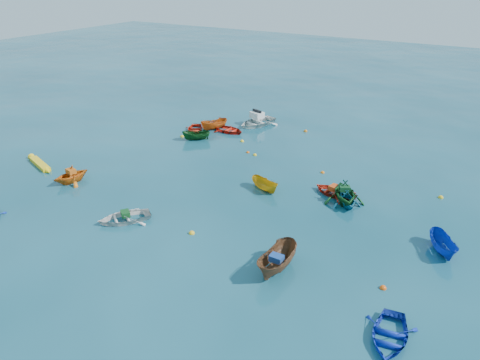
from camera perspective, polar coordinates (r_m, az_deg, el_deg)
The scene contains 30 objects.
ground at distance 30.53m, azimuth -4.88°, elevation -4.08°, with size 160.00×160.00×0.00m, color #0A3849.
dinghy_white_near at distance 30.47m, azimuth -13.89°, elevation -4.85°, with size 2.33×3.26×0.68m, color silver.
sampan_brown_mid at distance 25.27m, azimuth 4.56°, elevation -10.91°, with size 1.34×3.55×1.37m, color brown.
dinghy_blue_se at distance 22.30m, azimuth 17.66°, elevation -18.01°, with size 2.29×3.20×0.66m, color #0D28AB.
dinghy_orange_w at distance 36.84m, azimuth -19.79°, elevation -0.24°, with size 2.29×2.66×1.40m, color orange.
sampan_yellow_mid at distance 33.49m, azimuth 3.04°, elevation -1.24°, with size 0.96×2.56×0.99m, color #C49111.
dinghy_cyan_se at distance 32.13m, azimuth 12.81°, elevation -3.09°, with size 1.99×2.31×1.22m, color #18739A.
dinghy_red_nw at distance 45.17m, azimuth -1.32°, elevation 5.88°, with size 2.19×3.06×0.64m, color red.
sampan_orange_n at distance 45.99m, azimuth -3.16°, elevation 6.20°, with size 1.09×2.89×1.12m, color #C65612.
dinghy_green_n at distance 32.55m, azimuth 12.51°, elevation -2.67°, with size 2.74×3.18×1.68m, color #104619.
dinghy_red_ne at distance 33.50m, azimuth 11.47°, elevation -1.74°, with size 2.23×3.12×0.65m, color #B1220E.
sampan_blue_far at distance 28.92m, azimuth 23.37°, elevation -8.07°, with size 1.07×2.83×1.09m, color #0D30AB.
dinghy_red_far at distance 45.60m, azimuth -5.53°, elevation 5.95°, with size 2.09×2.92×0.61m, color red.
sampan_green_far at distance 43.26m, azimuth -5.35°, elevation 4.90°, with size 0.96×2.54×0.98m, color #0F4215.
kayak_yellow at distance 40.76m, azimuth -23.17°, elevation 1.62°, with size 0.59×3.99×0.40m, color yellow, non-canonical shape.
motorboat_white at distance 47.19m, azimuth 2.06°, elevation 6.72°, with size 3.07×4.29×1.49m, color silver.
tarp_green_a at distance 30.24m, azimuth -13.80°, elevation -3.99°, with size 0.67×0.51×0.33m, color #124A1D.
tarp_blue_a at distance 24.67m, azimuth 4.47°, elevation -9.48°, with size 0.69×0.52×0.34m, color navy.
tarp_orange_a at distance 36.51m, azimuth -19.91°, elevation 1.02°, with size 0.71×0.54×0.34m, color #CC5B15.
tarp_green_b at distance 32.20m, azimuth 12.64°, elevation -1.00°, with size 0.69×0.52×0.33m, color #114522.
tarp_orange_b at distance 33.33m, azimuth 11.39°, elevation -0.93°, with size 0.71×0.54×0.35m, color #D14615.
buoy_ye_a at distance 28.42m, azimuth -5.90°, elevation -6.50°, with size 0.37×0.37×0.37m, color yellow.
buoy_or_b at distance 25.03m, azimuth 17.03°, elevation -12.52°, with size 0.35×0.35×0.35m, color #E9510C.
buoy_ye_b at distance 44.17m, azimuth -7.07°, elevation 5.25°, with size 0.36×0.36×0.36m, color gold.
buoy_or_c at distance 40.09m, azimuth 0.97°, elevation 3.35°, with size 0.30×0.30×0.30m, color #E85A0C.
buoy_ye_c at distance 39.56m, azimuth 1.82°, elevation 3.03°, with size 0.32×0.32×0.32m, color yellow.
buoy_or_d at distance 36.75m, azimuth 10.03°, elevation 0.86°, with size 0.32×0.32×0.32m, color orange.
buoy_ye_d at distance 42.67m, azimuth 0.26°, elevation 4.72°, with size 0.35×0.35×0.35m, color yellow.
buoy_or_e at distance 45.72m, azimuth 7.99°, elevation 5.88°, with size 0.37×0.37×0.37m, color #CF680B.
buoy_ye_e at distance 35.23m, azimuth 23.26°, elevation -2.01°, with size 0.36×0.36×0.36m, color gold.
Camera 1 is at (15.99, -21.39, 14.79)m, focal length 35.00 mm.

